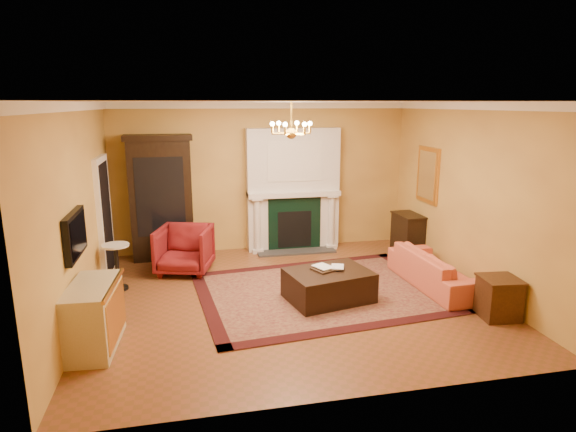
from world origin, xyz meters
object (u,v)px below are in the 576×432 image
object	(u,v)px
china_cabinet	(161,200)
commode	(94,316)
coral_sofa	(437,264)
end_table	(499,299)
console_table	(408,235)
leather_ottoman	(329,285)
pedestal_table	(117,263)
wingback_armchair	(184,247)

from	to	relation	value
china_cabinet	commode	xyz separation A→B (m)	(-0.70, -3.55, -0.74)
coral_sofa	end_table	size ratio (longest dim) A/B	3.58
commode	end_table	xyz separation A→B (m)	(5.45, -0.28, -0.13)
china_cabinet	console_table	world-z (taller)	china_cabinet
console_table	leather_ottoman	size ratio (longest dim) A/B	0.64
pedestal_table	console_table	size ratio (longest dim) A/B	0.97
china_cabinet	leather_ottoman	xyz separation A→B (m)	(2.57, -2.73, -0.91)
coral_sofa	commode	bearing A→B (deg)	98.50
end_table	leather_ottoman	distance (m)	2.44
console_table	coral_sofa	bearing A→B (deg)	-102.78
console_table	leather_ottoman	distance (m)	2.97
wingback_armchair	end_table	size ratio (longest dim) A/B	1.65
commode	coral_sofa	size ratio (longest dim) A/B	0.55
wingback_armchair	leather_ottoman	bearing A→B (deg)	-23.01
pedestal_table	commode	world-z (taller)	commode
china_cabinet	leather_ottoman	distance (m)	3.86
commode	console_table	size ratio (longest dim) A/B	1.40
china_cabinet	commode	size ratio (longest dim) A/B	2.08
coral_sofa	leather_ottoman	world-z (taller)	coral_sofa
wingback_armchair	commode	distance (m)	2.80
coral_sofa	leather_ottoman	bearing A→B (deg)	93.33
wingback_armchair	pedestal_table	distance (m)	1.24
china_cabinet	console_table	distance (m)	4.93
wingback_armchair	console_table	distance (m)	4.41
coral_sofa	china_cabinet	bearing A→B (deg)	58.05
console_table	leather_ottoman	xyz separation A→B (m)	(-2.24, -1.95, -0.15)
wingback_armchair	leather_ottoman	size ratio (longest dim) A/B	0.76
wingback_armchair	coral_sofa	bearing A→B (deg)	-4.85
commode	coral_sofa	xyz separation A→B (m)	(5.19, 1.01, -0.02)
pedestal_table	end_table	distance (m)	5.86
pedestal_table	end_table	bearing A→B (deg)	-22.31
pedestal_table	wingback_armchair	bearing A→B (deg)	30.27
china_cabinet	end_table	world-z (taller)	china_cabinet
wingback_armchair	china_cabinet	bearing A→B (deg)	128.55
commode	coral_sofa	distance (m)	5.29
console_table	end_table	bearing A→B (deg)	-93.67
end_table	coral_sofa	bearing A→B (deg)	101.23
commode	leather_ottoman	size ratio (longest dim) A/B	0.90
coral_sofa	console_table	bearing A→B (deg)	-12.79
coral_sofa	console_table	world-z (taller)	console_table
leather_ottoman	commode	bearing A→B (deg)	-178.18
china_cabinet	commode	distance (m)	3.69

